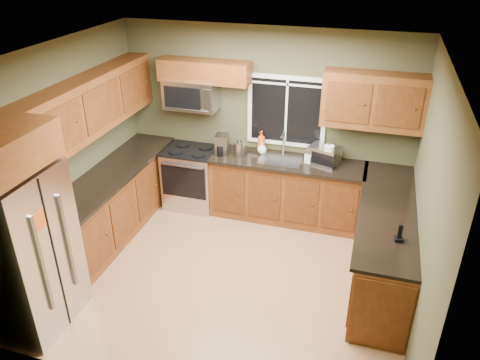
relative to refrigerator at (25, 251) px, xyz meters
The scene contains 28 objects.
floor 2.35m from the refrigerator, 36.78° to the left, with size 4.20×4.20×0.00m, color #986A43.
ceiling 2.82m from the refrigerator, 36.78° to the left, with size 4.20×4.20×0.00m, color white.
back_wall 3.58m from the refrigerator, 60.71° to the left, with size 4.20×4.20×0.00m, color #434228.
front_wall 1.86m from the refrigerator, 16.04° to the right, with size 4.20×4.20×0.00m, color #434228.
left_wall 1.42m from the refrigerator, 105.52° to the left, with size 3.60×3.60×0.00m, color #434228.
right_wall 4.08m from the refrigerator, 18.71° to the left, with size 3.60×3.60×0.00m, color #434228.
window 3.75m from the refrigerator, 56.52° to the left, with size 1.12×0.03×1.02m.
base_cabinets_left 1.83m from the refrigerator, 91.97° to the left, with size 0.60×2.65×0.90m, color brown.
countertop_left 1.78m from the refrigerator, 91.16° to the left, with size 0.65×2.65×0.04m, color black.
base_cabinets_back 3.56m from the refrigerator, 52.43° to the left, with size 2.17×0.60×0.90m, color brown.
countertop_back 3.51m from the refrigerator, 52.18° to the left, with size 2.17×0.65×0.04m, color black.
base_cabinets_peninsula 4.02m from the refrigerator, 27.50° to the left, with size 0.60×2.52×0.90m.
countertop_peninsula 3.97m from the refrigerator, 27.77° to the left, with size 0.65×2.50×0.04m, color black.
upper_cabinets_left 2.03m from the refrigerator, 96.30° to the left, with size 0.33×2.65×0.72m, color brown.
upper_cabinets_back_left 3.28m from the refrigerator, 73.15° to the left, with size 1.30×0.33×0.30m, color brown.
upper_cabinets_back_right 4.44m from the refrigerator, 42.62° to the left, with size 1.30×0.33×0.72m, color brown.
refrigerator is the anchor object (origin of this frame).
range 2.89m from the refrigerator, 76.03° to the left, with size 0.76×0.69×0.94m.
microwave 3.10m from the refrigerator, 76.66° to the left, with size 0.76×0.41×0.42m.
sink 3.46m from the refrigerator, 53.87° to the left, with size 0.60×0.42×0.36m.
toaster_oven 3.88m from the refrigerator, 47.16° to the left, with size 0.47×0.42×0.25m.
coffee_maker 2.99m from the refrigerator, 66.51° to the left, with size 0.20×0.25×0.29m.
kettle 3.09m from the refrigerator, 61.82° to the left, with size 0.20×0.20×0.27m.
paper_towel_roll 3.86m from the refrigerator, 45.42° to the left, with size 0.14×0.14×0.35m.
soap_bottle_a 3.46m from the refrigerator, 60.36° to the left, with size 0.12×0.12×0.30m, color #D65514.
soap_bottle_b 3.72m from the refrigerator, 48.94° to the left, with size 0.09×0.09×0.20m, color white.
soap_bottle_c 3.40m from the refrigerator, 59.23° to the left, with size 0.13×0.13×0.17m, color white.
cordless_phone 3.83m from the refrigerator, 18.46° to the left, with size 0.10×0.10×0.19m.
Camera 1 is at (1.47, -4.38, 3.75)m, focal length 35.00 mm.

